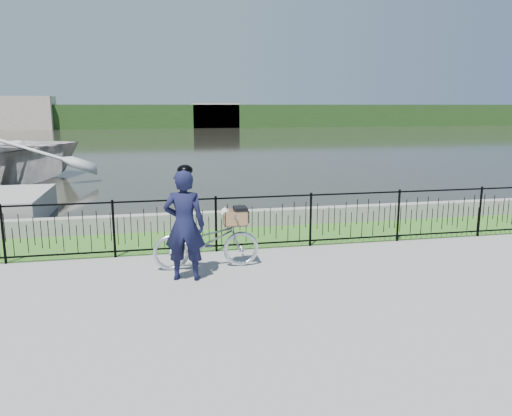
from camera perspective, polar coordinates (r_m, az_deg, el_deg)
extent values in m
plane|color=gray|center=(8.96, 3.18, -7.48)|extent=(120.00, 120.00, 0.00)
cube|color=#356921|center=(11.38, -0.16, -3.25)|extent=(60.00, 2.00, 0.01)
plane|color=black|center=(41.34, -8.62, 7.48)|extent=(120.00, 120.00, 0.00)
cube|color=gray|center=(12.28, -1.08, -1.19)|extent=(60.00, 0.30, 0.40)
cube|color=#24461B|center=(68.22, -9.93, 10.30)|extent=(120.00, 6.00, 3.00)
cube|color=#B4A491|center=(68.05, -25.44, 9.78)|extent=(8.00, 4.00, 4.00)
cube|color=#B4A491|center=(67.19, -4.69, 10.50)|extent=(6.00, 3.00, 3.20)
imported|color=silver|center=(9.15, -5.69, -3.77)|extent=(1.93, 0.67, 1.02)
cube|color=black|center=(9.15, -2.37, -1.94)|extent=(0.38, 0.18, 0.02)
cube|color=olive|center=(9.15, -2.37, -1.89)|extent=(0.42, 0.30, 0.01)
cube|color=olive|center=(9.26, -2.52, -0.91)|extent=(0.42, 0.01, 0.27)
cube|color=olive|center=(8.98, -2.23, -1.30)|extent=(0.42, 0.02, 0.27)
cube|color=olive|center=(9.15, -1.11, -1.04)|extent=(0.01, 0.30, 0.27)
cube|color=olive|center=(9.09, -3.64, -1.16)|extent=(0.01, 0.30, 0.27)
cube|color=black|center=(9.10, -1.80, -0.05)|extent=(0.23, 0.32, 0.06)
cube|color=black|center=(9.15, -1.01, -0.87)|extent=(0.02, 0.32, 0.22)
ellipsoid|color=silver|center=(9.12, -2.50, -1.15)|extent=(0.31, 0.22, 0.20)
sphere|color=silver|center=(9.04, -3.56, -0.46)|extent=(0.15, 0.15, 0.15)
sphere|color=silver|center=(9.03, -3.85, -0.68)|extent=(0.07, 0.07, 0.07)
sphere|color=black|center=(9.01, -4.00, -0.74)|extent=(0.02, 0.02, 0.02)
cone|color=#A57045|center=(9.09, -3.61, -0.01)|extent=(0.06, 0.08, 0.08)
cone|color=#A57045|center=(9.00, -3.40, -0.13)|extent=(0.06, 0.08, 0.08)
imported|color=black|center=(8.48, -8.18, -1.97)|extent=(0.78, 0.60, 1.90)
ellipsoid|color=black|center=(8.32, -8.36, 4.28)|extent=(0.26, 0.29, 0.18)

